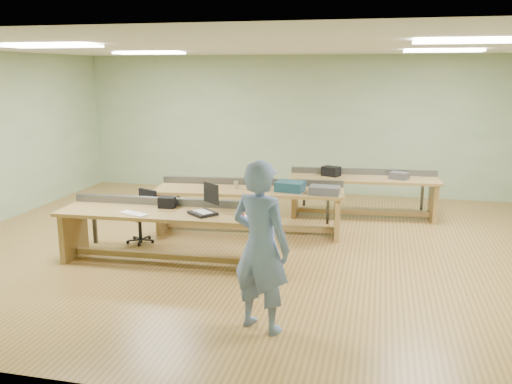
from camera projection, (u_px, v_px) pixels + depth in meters
floor at (268, 248)px, 8.34m from camera, size 10.00×10.00×0.00m
ceiling at (269, 46)px, 7.68m from camera, size 10.00×10.00×0.00m
wall_back at (306, 125)px, 11.81m from camera, size 10.00×0.04×3.00m
wall_front at (164, 224)px, 4.21m from camera, size 10.00×0.04×3.00m
fluor_panels at (269, 49)px, 7.69m from camera, size 6.20×3.50×0.03m
workbench_front at (165, 224)px, 7.61m from camera, size 3.00×0.91×0.86m
workbench_mid at (249, 200)px, 9.02m from camera, size 3.18×1.12×0.86m
workbench_back at (363, 188)px, 9.98m from camera, size 2.75×0.92×0.86m
person at (261, 247)px, 5.54m from camera, size 0.77×0.64×1.81m
laptop_base at (203, 213)px, 7.37m from camera, size 0.46×0.45×0.04m
laptop_screen at (211, 193)px, 7.40m from camera, size 0.28×0.24×0.28m
keyboard at (134, 214)px, 7.36m from camera, size 0.43×0.28×0.02m
trackball_mouse at (244, 217)px, 7.12m from camera, size 0.16×0.18×0.06m
camera_bag at (167, 202)px, 7.72m from camera, size 0.23×0.15×0.16m
task_chair at (142, 223)px, 8.57m from camera, size 0.59×0.59×0.83m
parts_bin_teal at (290, 186)px, 8.79m from camera, size 0.49×0.39×0.15m
parts_bin_grey at (325, 190)px, 8.57m from camera, size 0.48×0.32×0.13m
mug at (258, 186)px, 9.01m from camera, size 0.12×0.12×0.09m
drinks_can at (236, 185)px, 8.95m from camera, size 0.07×0.07×0.13m
storage_box_back at (331, 171)px, 10.05m from camera, size 0.37×0.33×0.18m
tray_back at (399, 176)px, 9.76m from camera, size 0.38×0.34×0.13m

